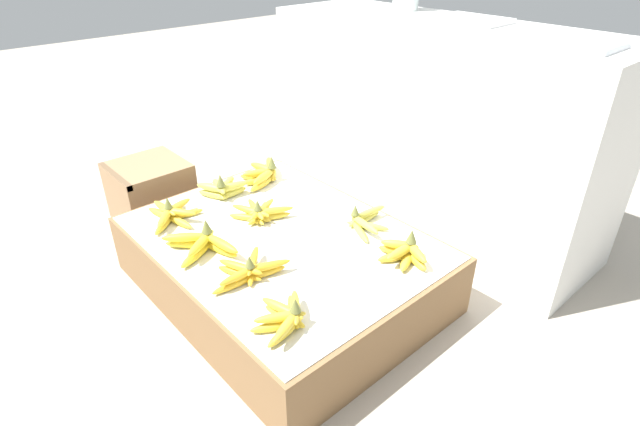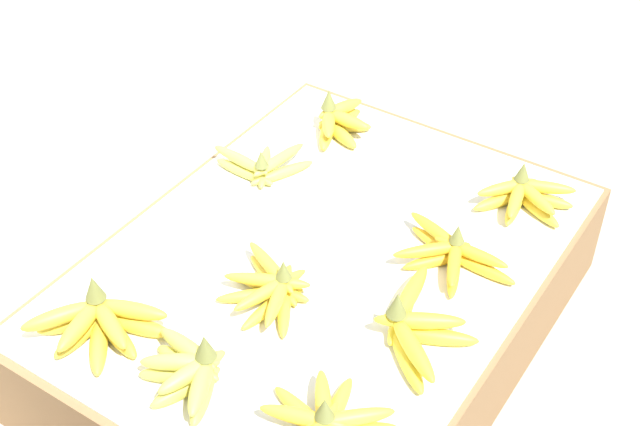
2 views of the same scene
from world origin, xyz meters
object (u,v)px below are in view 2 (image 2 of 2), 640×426
banana_bunch_front_left (322,424)px  banana_bunch_back_left (99,324)px  banana_bunch_front_midleft (413,327)px  banana_bunch_back_midright (262,166)px  banana_bunch_middle_left (190,371)px  banana_bunch_front_midright (451,254)px  banana_bunch_back_right (337,122)px  banana_bunch_middle_midleft (272,288)px  banana_bunch_front_right (524,196)px

banana_bunch_front_left → banana_bunch_back_left: 0.43m
banana_bunch_front_left → banana_bunch_front_midleft: bearing=-4.8°
banana_bunch_back_midright → banana_bunch_middle_left: bearing=-155.3°
banana_bunch_front_midright → banana_bunch_back_midright: bearing=86.3°
banana_bunch_front_left → banana_bunch_back_left: banana_bunch_back_left is taller
banana_bunch_back_left → banana_bunch_back_right: banana_bunch_back_left is taller
banana_bunch_front_midleft → banana_bunch_middle_midleft: banana_bunch_front_midleft is taller
banana_bunch_front_right → banana_bunch_back_midright: 0.54m
banana_bunch_front_left → banana_bunch_front_midright: banana_bunch_front_left is taller
banana_bunch_back_left → banana_bunch_back_right: size_ratio=1.15×
banana_bunch_front_right → banana_bunch_back_midright: size_ratio=0.92×
banana_bunch_middle_left → banana_bunch_middle_midleft: 0.23m
banana_bunch_front_right → banana_bunch_middle_midleft: bearing=151.2°
banana_bunch_front_midleft → banana_bunch_back_left: size_ratio=1.15×
banana_bunch_front_left → banana_bunch_front_midright: bearing=1.5°
banana_bunch_front_left → banana_bunch_back_left: size_ratio=1.06×
banana_bunch_front_midright → banana_bunch_middle_midleft: 0.34m
banana_bunch_front_midright → banana_bunch_front_right: banana_bunch_front_right is taller
banana_bunch_front_right → banana_bunch_middle_left: bearing=160.0°
banana_bunch_front_midright → banana_bunch_middle_left: (-0.49, 0.22, 0.01)m
banana_bunch_front_right → banana_bunch_front_midright: bearing=169.3°
banana_bunch_back_midright → banana_bunch_back_right: (0.22, -0.05, 0.01)m
banana_bunch_front_right → banana_bunch_back_left: size_ratio=0.85×
banana_bunch_middle_left → banana_bunch_front_left: bearing=-81.4°
banana_bunch_front_midleft → banana_bunch_back_midright: (0.24, 0.49, -0.01)m
banana_bunch_middle_midleft → banana_bunch_back_left: banana_bunch_back_left is taller
banana_bunch_middle_midleft → banana_bunch_middle_left: bearing=-178.5°
banana_bunch_front_midright → banana_bunch_back_left: bearing=139.8°
banana_bunch_front_left → banana_bunch_front_midleft: banana_bunch_front_midleft is taller
banana_bunch_front_midright → banana_bunch_back_midright: 0.46m
banana_bunch_back_right → banana_bunch_back_midright: bearing=167.7°
banana_bunch_middle_left → banana_bunch_front_right: bearing=-20.0°
banana_bunch_back_midright → banana_bunch_front_left: bearing=-135.9°
banana_bunch_front_left → banana_bunch_back_midright: bearing=44.1°
banana_bunch_middle_left → banana_bunch_back_left: bearing=91.1°
banana_bunch_front_midright → banana_bunch_middle_left: size_ratio=1.44×
banana_bunch_front_midright → banana_bunch_back_midright: (0.03, 0.46, -0.00)m
banana_bunch_back_right → banana_bunch_middle_midleft: bearing=-160.0°
banana_bunch_front_left → banana_bunch_middle_midleft: 0.31m
banana_bunch_front_midleft → banana_bunch_back_right: bearing=44.1°
banana_bunch_front_midleft → banana_bunch_back_midright: 0.54m
banana_bunch_back_midright → banana_bunch_front_midright: bearing=-93.7°
banana_bunch_middle_midleft → banana_bunch_back_left: 0.30m
banana_bunch_front_midleft → banana_bunch_middle_left: size_ratio=1.45×
banana_bunch_front_left → banana_bunch_middle_midleft: (0.20, 0.24, -0.00)m
banana_bunch_back_left → banana_bunch_front_midright: bearing=-40.2°
banana_bunch_back_left → banana_bunch_back_midright: bearing=4.4°
banana_bunch_front_midright → banana_bunch_back_midright: same height
banana_bunch_front_right → banana_bunch_middle_midleft: size_ratio=0.95×
banana_bunch_middle_left → banana_bunch_back_left: (-0.00, 0.20, -0.00)m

